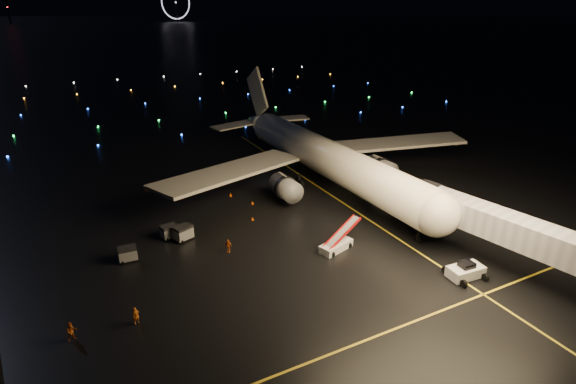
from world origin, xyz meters
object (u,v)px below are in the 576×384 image
baggage_cart_1 (169,232)px  baggage_cart_2 (128,254)px  crew_a (136,315)px  belt_loader (336,238)px  baggage_cart_0 (183,233)px  crew_c (228,246)px  crew_b (72,331)px  pushback_tug (466,270)px  airliner (316,134)px

baggage_cart_1 → baggage_cart_2: (-5.48, -3.22, 0.00)m
crew_a → baggage_cart_2: crew_a is taller
baggage_cart_1 → belt_loader: bearing=-49.8°
baggage_cart_0 → belt_loader: bearing=-56.0°
baggage_cart_2 → belt_loader: bearing=-19.2°
crew_c → baggage_cart_0: 6.63m
belt_loader → crew_b: bearing=168.6°
pushback_tug → crew_c: 26.36m
pushback_tug → belt_loader: 14.39m
pushback_tug → baggage_cart_1: size_ratio=1.95×
crew_b → airliner: bearing=17.6°
baggage_cart_2 → crew_a: bearing=-93.3°
crew_a → crew_c: 14.41m
airliner → baggage_cart_0: airliner is taller
airliner → pushback_tug: bearing=-91.9°
crew_a → baggage_cart_2: (1.15, 11.64, -0.02)m
baggage_cart_0 → baggage_cart_1: bearing=116.1°
pushback_tug → baggage_cart_1: 34.69m
airliner → baggage_cart_1: (-26.24, -8.92, -6.97)m
crew_b → baggage_cart_1: bearing=36.7°
crew_c → belt_loader: bearing=19.2°
pushback_tug → baggage_cart_0: (-24.41, 21.89, 0.00)m
crew_a → crew_b: (-5.30, 0.27, 0.04)m
airliner → pushback_tug: airliner is taller
crew_c → baggage_cart_1: baggage_cart_1 is taller
pushback_tug → baggage_cart_0: baggage_cart_0 is taller
baggage_cart_0 → baggage_cart_1: (-1.39, 1.29, -0.08)m
airliner → crew_c: (-21.00, -15.62, -6.97)m
airliner → baggage_cart_0: (-24.85, -10.21, -6.89)m
crew_b → baggage_cart_0: 18.82m
crew_b → baggage_cart_0: baggage_cart_0 is taller
airliner → baggage_cart_1: 28.58m
baggage_cart_0 → baggage_cart_2: bearing=174.6°
baggage_cart_1 → crew_a: bearing=-128.1°
crew_b → pushback_tug: bearing=-26.8°
belt_loader → crew_a: size_ratio=3.67×
baggage_cart_0 → baggage_cart_1: size_ratio=1.09×
baggage_cart_2 → pushback_tug: bearing=-30.2°
crew_c → baggage_cart_2: bearing=-153.9°
crew_c → pushback_tug: bearing=5.3°
belt_loader → baggage_cart_1: belt_loader is taller
crew_c → baggage_cart_2: size_ratio=0.85×
belt_loader → baggage_cart_0: bearing=128.6°
crew_c → baggage_cart_0: baggage_cart_0 is taller
baggage_cart_0 → baggage_cart_2: size_ratio=1.09×
belt_loader → crew_c: 12.70m
crew_a → baggage_cart_2: bearing=58.8°
crew_c → baggage_cart_0: (-3.85, 5.40, 0.08)m
crew_c → baggage_cart_1: 8.50m
crew_a → baggage_cart_0: 15.76m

